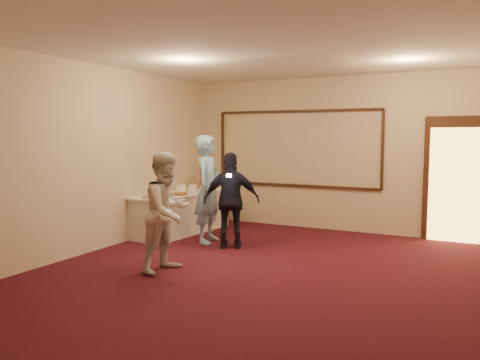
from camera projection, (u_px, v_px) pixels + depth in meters
name	position (u px, v px, depth m)	size (l,w,h in m)	color
floor	(261.00, 277.00, 6.16)	(7.00, 7.00, 0.00)	black
room_walls	(262.00, 123.00, 5.97)	(6.04, 7.04, 3.02)	beige
wall_molding	(296.00, 149.00, 9.45)	(3.45, 0.04, 1.55)	#33210F
doorway	(455.00, 181.00, 8.15)	(1.05, 0.07, 2.20)	#33210F
buffet_table	(181.00, 213.00, 8.98)	(1.09, 2.31, 0.77)	silver
pavlova_tray	(159.00, 194.00, 8.14)	(0.41, 0.54, 0.19)	#B8BAC0
cupcake_stand	(200.00, 180.00, 9.83)	(0.32, 0.32, 0.46)	#C54B5C
plate_stack_a	(181.00, 189.00, 8.93)	(0.19, 0.19, 0.16)	white
plate_stack_b	(192.00, 188.00, 9.13)	(0.17, 0.17, 0.14)	white
tart	(181.00, 194.00, 8.53)	(0.28, 0.28, 0.06)	white
man	(208.00, 189.00, 8.13)	(0.68, 0.45, 1.87)	#85BCDF
woman	(167.00, 212.00, 6.40)	(0.80, 0.62, 1.64)	beige
guest	(231.00, 200.00, 7.71)	(0.93, 0.39, 1.59)	black
camera_flash	(229.00, 176.00, 7.35)	(0.07, 0.04, 0.05)	white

